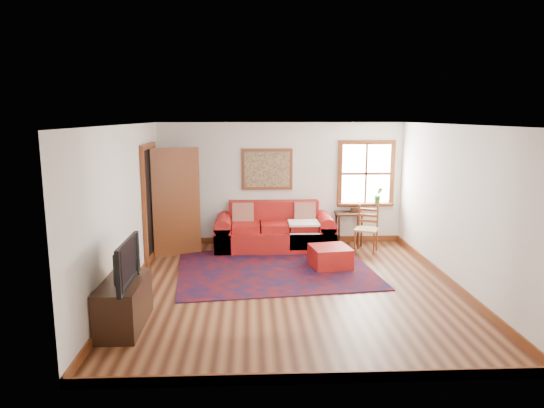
{
  "coord_description": "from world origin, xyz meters",
  "views": [
    {
      "loc": [
        -0.63,
        -7.14,
        2.63
      ],
      "look_at": [
        -0.29,
        0.6,
        1.21
      ],
      "focal_mm": 32.0,
      "sensor_mm": 36.0,
      "label": 1
    }
  ],
  "objects_px": {
    "red_leather_sofa": "(275,233)",
    "red_ottoman": "(330,257)",
    "ladder_back_chair": "(367,227)",
    "media_cabinet": "(124,304)",
    "side_table": "(349,218)"
  },
  "relations": [
    {
      "from": "media_cabinet",
      "to": "red_ottoman",
      "type": "bearing_deg",
      "value": 37.86
    },
    {
      "from": "red_ottoman",
      "to": "media_cabinet",
      "type": "height_order",
      "value": "media_cabinet"
    },
    {
      "from": "red_ottoman",
      "to": "side_table",
      "type": "xyz_separation_m",
      "value": [
        0.63,
        1.52,
        0.37
      ]
    },
    {
      "from": "red_ottoman",
      "to": "media_cabinet",
      "type": "bearing_deg",
      "value": -151.32
    },
    {
      "from": "side_table",
      "to": "media_cabinet",
      "type": "relative_size",
      "value": 0.62
    },
    {
      "from": "red_leather_sofa",
      "to": "red_ottoman",
      "type": "relative_size",
      "value": 3.62
    },
    {
      "from": "side_table",
      "to": "red_leather_sofa",
      "type": "bearing_deg",
      "value": -171.49
    },
    {
      "from": "media_cabinet",
      "to": "side_table",
      "type": "bearing_deg",
      "value": 46.72
    },
    {
      "from": "red_leather_sofa",
      "to": "side_table",
      "type": "xyz_separation_m",
      "value": [
        1.54,
        0.23,
        0.25
      ]
    },
    {
      "from": "red_ottoman",
      "to": "media_cabinet",
      "type": "distance_m",
      "value": 3.79
    },
    {
      "from": "red_leather_sofa",
      "to": "red_ottoman",
      "type": "distance_m",
      "value": 1.58
    },
    {
      "from": "side_table",
      "to": "ladder_back_chair",
      "type": "xyz_separation_m",
      "value": [
        0.25,
        -0.53,
        -0.07
      ]
    },
    {
      "from": "red_ottoman",
      "to": "side_table",
      "type": "relative_size",
      "value": 0.96
    },
    {
      "from": "red_leather_sofa",
      "to": "ladder_back_chair",
      "type": "height_order",
      "value": "red_leather_sofa"
    },
    {
      "from": "red_leather_sofa",
      "to": "red_ottoman",
      "type": "height_order",
      "value": "red_leather_sofa"
    }
  ]
}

